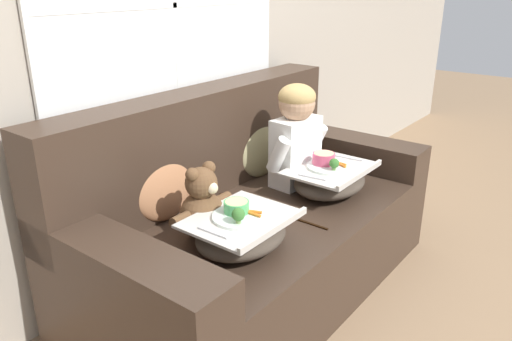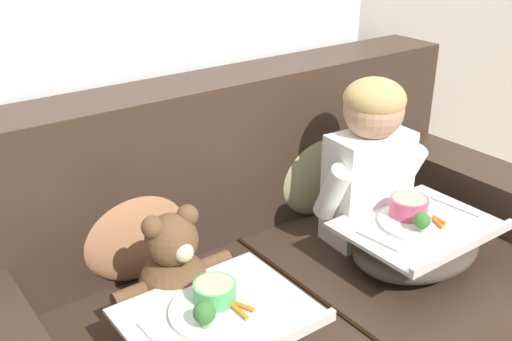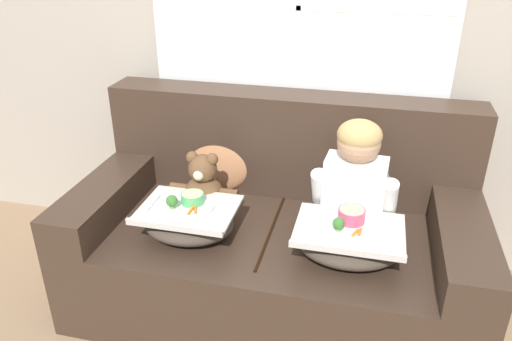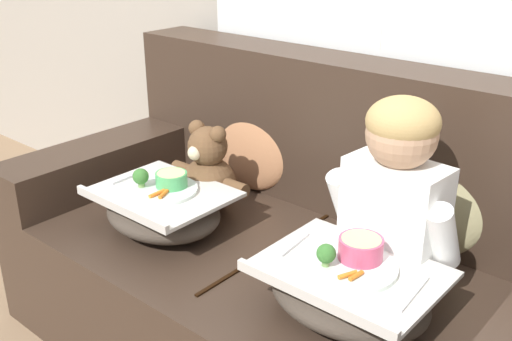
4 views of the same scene
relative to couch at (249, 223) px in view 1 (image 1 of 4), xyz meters
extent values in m
plane|color=#8E7051|center=(0.00, -0.07, -0.34)|extent=(14.00, 14.00, 0.00)
cube|color=#A89E8E|center=(0.00, 0.50, 0.96)|extent=(8.00, 0.05, 2.60)
cube|color=white|center=(0.00, 0.46, 1.02)|extent=(1.52, 0.02, 1.23)
cube|color=black|center=(0.00, 0.46, 1.02)|extent=(1.47, 0.01, 1.18)
cube|color=white|center=(0.00, 0.45, 1.02)|extent=(0.02, 0.02, 1.18)
cube|color=white|center=(0.00, 0.45, 1.02)|extent=(1.47, 0.02, 0.02)
cube|color=#38281E|center=(0.00, -0.07, -0.12)|extent=(1.87, 0.96, 0.45)
cube|color=#38281E|center=(0.00, 0.30, 0.37)|extent=(1.87, 0.22, 0.53)
cube|color=#38281E|center=(-0.83, -0.07, 0.19)|extent=(0.22, 0.96, 0.17)
cube|color=#38281E|center=(0.83, -0.07, 0.19)|extent=(0.22, 0.96, 0.17)
cube|color=black|center=(0.00, -0.09, 0.11)|extent=(0.01, 0.70, 0.01)
ellipsoid|color=tan|center=(0.36, 0.22, 0.29)|extent=(0.39, 0.19, 0.40)
ellipsoid|color=#B2754C|center=(-0.36, 0.22, 0.29)|extent=(0.37, 0.18, 0.38)
cube|color=white|center=(0.36, -0.03, 0.29)|extent=(0.28, 0.17, 0.36)
sphere|color=tan|center=(0.36, -0.03, 0.55)|extent=(0.19, 0.19, 0.19)
ellipsoid|color=tan|center=(0.36, -0.03, 0.58)|extent=(0.19, 0.19, 0.13)
cylinder|color=white|center=(0.20, -0.03, 0.31)|extent=(0.08, 0.15, 0.20)
cylinder|color=white|center=(0.51, -0.06, 0.31)|extent=(0.08, 0.15, 0.20)
sphere|color=brown|center=(-0.36, -0.03, 0.20)|extent=(0.19, 0.19, 0.19)
sphere|color=brown|center=(-0.36, -0.03, 0.34)|extent=(0.14, 0.14, 0.14)
sphere|color=brown|center=(-0.41, -0.03, 0.40)|extent=(0.06, 0.06, 0.06)
sphere|color=brown|center=(-0.31, -0.03, 0.40)|extent=(0.06, 0.06, 0.06)
sphere|color=beige|center=(-0.36, -0.09, 0.34)|extent=(0.05, 0.05, 0.05)
sphere|color=black|center=(-0.36, -0.11, 0.34)|extent=(0.02, 0.02, 0.02)
cylinder|color=brown|center=(-0.48, -0.03, 0.22)|extent=(0.10, 0.05, 0.05)
cylinder|color=brown|center=(-0.23, -0.03, 0.22)|extent=(0.10, 0.05, 0.05)
cylinder|color=brown|center=(-0.40, -0.13, 0.13)|extent=(0.05, 0.09, 0.05)
cylinder|color=brown|center=(-0.31, -0.13, 0.13)|extent=(0.05, 0.09, 0.05)
ellipsoid|color=#473D33|center=(0.36, -0.25, 0.17)|extent=(0.43, 0.33, 0.13)
cube|color=beige|center=(0.36, -0.25, 0.24)|extent=(0.45, 0.35, 0.01)
cube|color=beige|center=(0.36, -0.41, 0.25)|extent=(0.45, 0.02, 0.02)
cylinder|color=silver|center=(0.36, -0.25, 0.25)|extent=(0.24, 0.24, 0.01)
cylinder|color=#D64C70|center=(0.36, -0.20, 0.29)|extent=(0.11, 0.11, 0.06)
cylinder|color=#E5D189|center=(0.36, -0.20, 0.31)|extent=(0.10, 0.10, 0.01)
sphere|color=#38702D|center=(0.31, -0.29, 0.29)|extent=(0.05, 0.05, 0.05)
cylinder|color=#7A9E56|center=(0.31, -0.29, 0.27)|extent=(0.02, 0.02, 0.02)
cylinder|color=orange|center=(0.38, -0.30, 0.26)|extent=(0.03, 0.05, 0.01)
cylinder|color=orange|center=(0.40, -0.29, 0.26)|extent=(0.02, 0.05, 0.01)
cube|color=silver|center=(0.18, -0.25, 0.25)|extent=(0.03, 0.14, 0.01)
cube|color=silver|center=(0.53, -0.25, 0.25)|extent=(0.02, 0.17, 0.01)
ellipsoid|color=#473D33|center=(-0.36, -0.25, 0.17)|extent=(0.41, 0.33, 0.13)
cube|color=beige|center=(-0.36, -0.25, 0.24)|extent=(0.43, 0.35, 0.01)
cube|color=beige|center=(-0.36, -0.41, 0.25)|extent=(0.43, 0.02, 0.02)
cylinder|color=silver|center=(-0.36, -0.25, 0.25)|extent=(0.23, 0.23, 0.01)
cylinder|color=#4CAD60|center=(-0.35, -0.21, 0.28)|extent=(0.10, 0.10, 0.05)
cylinder|color=#E5D189|center=(-0.35, -0.21, 0.30)|extent=(0.09, 0.09, 0.01)
sphere|color=#38702D|center=(-0.42, -0.28, 0.29)|extent=(0.05, 0.05, 0.05)
cylinder|color=#7A9E56|center=(-0.42, -0.28, 0.27)|extent=(0.02, 0.02, 0.02)
cylinder|color=orange|center=(-0.33, -0.29, 0.26)|extent=(0.01, 0.07, 0.01)
cylinder|color=orange|center=(-0.31, -0.28, 0.26)|extent=(0.03, 0.06, 0.01)
cube|color=silver|center=(-0.53, -0.25, 0.25)|extent=(0.02, 0.14, 0.01)
camera|label=1|loc=(-1.74, -1.39, 1.15)|focal=35.00mm
camera|label=2|loc=(-0.96, -1.22, 1.14)|focal=42.00mm
camera|label=3|loc=(0.39, -2.05, 1.38)|focal=35.00mm
camera|label=4|loc=(1.02, -1.38, 1.06)|focal=42.00mm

